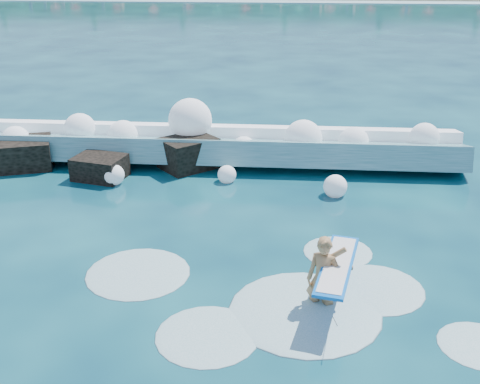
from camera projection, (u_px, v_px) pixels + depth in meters
The scene contains 7 objects.
ground at pixel (169, 270), 14.06m from camera, with size 200.00×200.00×0.00m, color #07293D.
wet_band at pixel (269, 1), 75.62m from camera, with size 140.00×5.00×0.08m, color silver.
breaking_wave at pixel (217, 146), 20.90m from camera, with size 16.64×2.65×1.43m.
rock_cluster at pixel (96, 158), 20.11m from camera, with size 8.03×3.05×1.21m.
surfer_with_board at pixel (326, 276), 12.44m from camera, with size 1.24×3.04×1.91m.
wave_spray at pixel (213, 136), 20.59m from camera, with size 14.93×4.14×2.21m.
surf_foam at pixel (280, 300), 12.90m from camera, with size 9.10×5.54×0.16m.
Camera 1 is at (2.62, -12.08, 7.14)m, focal length 45.00 mm.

